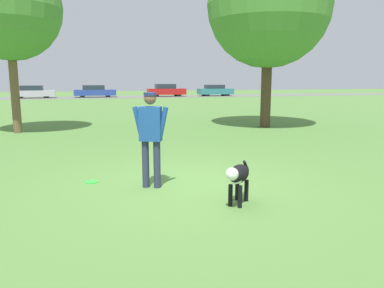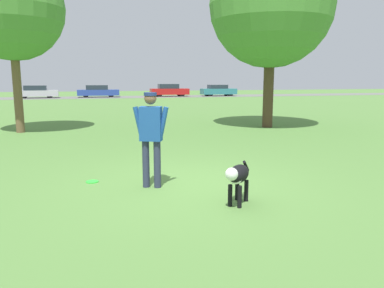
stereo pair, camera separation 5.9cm
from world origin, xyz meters
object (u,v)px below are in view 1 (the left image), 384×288
object	(u,v)px
person	(151,132)
tree_near_right	(269,6)
frisbee	(92,182)
tree_near_left	(8,8)
parked_car_blue	(95,91)
parked_car_silver	(33,92)
dog	(238,176)
parked_car_red	(166,90)
parked_car_teal	(215,90)

from	to	relation	value
person	tree_near_right	bearing A→B (deg)	74.13
frisbee	tree_near_left	xyz separation A→B (m)	(-2.47, 7.98, 4.51)
parked_car_blue	tree_near_left	bearing A→B (deg)	-95.82
frisbee	parked_car_silver	world-z (taller)	parked_car_silver
person	tree_near_left	xyz separation A→B (m)	(-3.54, 8.65, 3.47)
tree_near_right	parked_car_silver	world-z (taller)	tree_near_right
dog	frisbee	bearing A→B (deg)	-91.79
dog	tree_near_right	bearing A→B (deg)	-169.20
parked_car_red	parked_car_teal	size ratio (longest dim) A/B	1.06
tree_near_right	parked_car_silver	bearing A→B (deg)	112.69
tree_near_left	parked_car_teal	xyz separation A→B (m)	(18.11, 28.04, -3.84)
frisbee	parked_car_blue	bearing A→B (deg)	87.80
frisbee	parked_car_teal	bearing A→B (deg)	66.53
frisbee	tree_near_right	distance (m)	11.17
person	parked_car_red	xyz separation A→B (m)	(8.54, 37.11, -0.32)
parked_car_silver	tree_near_left	bearing A→B (deg)	-87.02
tree_near_right	person	bearing A→B (deg)	-129.59
dog	parked_car_silver	xyz separation A→B (m)	(-7.27, 38.47, 0.19)
tree_near_left	parked_car_blue	distance (m)	29.21
parked_car_silver	parked_car_blue	world-z (taller)	parked_car_blue
parked_car_blue	parked_car_silver	bearing A→B (deg)	-176.11
parked_car_teal	tree_near_left	bearing A→B (deg)	-121.67
dog	parked_car_red	world-z (taller)	parked_car_red
parked_car_silver	parked_car_teal	size ratio (longest dim) A/B	1.04
person	parked_car_red	world-z (taller)	person
dog	parked_car_teal	world-z (taller)	parked_car_teal
tree_near_left	parked_car_blue	xyz separation A→B (m)	(3.88, 28.70, -3.85)
tree_near_left	parked_car_red	distance (m)	31.15
parked_car_red	tree_near_right	bearing A→B (deg)	-93.19
parked_car_red	frisbee	bearing A→B (deg)	-103.51
parked_car_silver	parked_car_red	size ratio (longest dim) A/B	0.98
frisbee	tree_near_right	xyz separation A→B (m)	(7.31, 6.88, 4.91)
frisbee	parked_car_red	xyz separation A→B (m)	(9.61, 36.44, 0.71)
dog	tree_near_left	distance (m)	11.77
parked_car_red	parked_car_teal	world-z (taller)	parked_car_red
frisbee	tree_near_left	bearing A→B (deg)	107.21
dog	parked_car_blue	bearing A→B (deg)	-138.24
tree_near_right	parked_car_teal	bearing A→B (deg)	74.04
tree_near_right	frisbee	bearing A→B (deg)	-136.73
parked_car_blue	parked_car_teal	world-z (taller)	same
frisbee	parked_car_red	distance (m)	37.69
tree_near_left	tree_near_right	xyz separation A→B (m)	(9.78, -1.10, 0.40)
person	parked_car_teal	xyz separation A→B (m)	(14.57, 36.69, -0.37)
tree_near_right	parked_car_blue	world-z (taller)	tree_near_right
parked_car_red	parked_car_teal	bearing A→B (deg)	-2.70
frisbee	parked_car_teal	distance (m)	39.28
person	frisbee	xyz separation A→B (m)	(-1.07, 0.67, -1.04)
parked_car_teal	frisbee	bearing A→B (deg)	-112.28
frisbee	parked_car_blue	world-z (taller)	parked_car_blue
tree_near_left	tree_near_right	distance (m)	9.85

